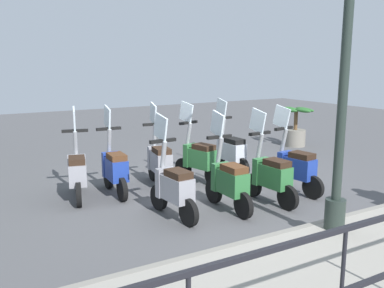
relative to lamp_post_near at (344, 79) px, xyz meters
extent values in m
plane|color=#4C4C4F|center=(2.40, 0.14, -2.09)|extent=(28.00, 28.00, 0.00)
cube|color=gray|center=(-0.80, 0.14, -2.01)|extent=(2.20, 20.00, 0.15)
cube|color=gray|center=(0.25, 0.14, -2.01)|extent=(0.10, 20.00, 0.15)
cylinder|color=#232D28|center=(0.00, 0.00, -1.74)|extent=(0.26, 0.26, 0.40)
cylinder|color=#232D28|center=(0.00, 0.00, 0.19)|extent=(0.12, 0.12, 4.25)
cylinder|color=slate|center=(4.90, -3.95, -1.86)|extent=(0.56, 0.56, 0.45)
cylinder|color=brown|center=(4.90, -3.95, -1.39)|extent=(0.10, 0.10, 0.50)
ellipsoid|color=#2D6B2D|center=(5.15, -3.95, -1.09)|extent=(0.56, 0.16, 0.10)
ellipsoid|color=#2D6B2D|center=(4.65, -3.95, -1.09)|extent=(0.56, 0.16, 0.10)
ellipsoid|color=#2D6B2D|center=(4.90, -3.70, -1.09)|extent=(0.56, 0.16, 0.10)
ellipsoid|color=#2D6B2D|center=(4.90, -4.20, -1.09)|extent=(0.56, 0.16, 0.10)
ellipsoid|color=#2D6B2D|center=(5.08, -3.77, -1.09)|extent=(0.56, 0.16, 0.10)
ellipsoid|color=#2D6B2D|center=(4.72, -4.13, -1.09)|extent=(0.56, 0.16, 0.10)
cylinder|color=black|center=(2.17, -0.88, -1.89)|extent=(0.41, 0.14, 0.40)
cylinder|color=black|center=(1.35, -1.00, -1.89)|extent=(0.41, 0.14, 0.40)
cube|color=navy|center=(1.67, -0.95, -1.61)|extent=(0.63, 0.36, 0.36)
cube|color=navy|center=(1.96, -0.91, -1.59)|extent=(0.16, 0.31, 0.44)
cube|color=black|center=(1.60, -0.96, -1.38)|extent=(0.43, 0.31, 0.10)
cylinder|color=gray|center=(2.02, -0.90, -1.23)|extent=(0.19, 0.10, 0.55)
cube|color=black|center=(2.02, -0.90, -0.96)|extent=(0.12, 0.44, 0.05)
cube|color=silver|center=(2.08, -0.89, -0.76)|extent=(0.39, 0.09, 0.42)
cylinder|color=black|center=(1.97, -0.19, -1.89)|extent=(0.40, 0.11, 0.40)
cylinder|color=black|center=(1.14, -0.25, -1.89)|extent=(0.40, 0.11, 0.40)
cube|color=#2D6B38|center=(1.47, -0.22, -1.61)|extent=(0.62, 0.32, 0.36)
cube|color=#2D6B38|center=(1.76, -0.20, -1.59)|extent=(0.14, 0.31, 0.44)
cube|color=black|center=(1.40, -0.23, -1.38)|extent=(0.42, 0.29, 0.10)
cylinder|color=gray|center=(1.82, -0.20, -1.23)|extent=(0.19, 0.08, 0.55)
cube|color=black|center=(1.82, -0.20, -0.96)|extent=(0.09, 0.44, 0.05)
cube|color=silver|center=(1.88, -0.20, -0.76)|extent=(0.39, 0.06, 0.42)
cylinder|color=black|center=(2.03, 0.56, -1.89)|extent=(0.40, 0.09, 0.40)
cylinder|color=black|center=(1.20, 0.58, -1.89)|extent=(0.40, 0.09, 0.40)
cube|color=#2D6B38|center=(1.53, 0.57, -1.61)|extent=(0.60, 0.29, 0.36)
cube|color=#2D6B38|center=(1.82, 0.57, -1.59)|extent=(0.12, 0.30, 0.44)
cube|color=#4C2D19|center=(1.46, 0.57, -1.38)|extent=(0.40, 0.27, 0.10)
cylinder|color=gray|center=(1.88, 0.57, -1.23)|extent=(0.18, 0.07, 0.55)
cube|color=black|center=(1.88, 0.57, -0.96)|extent=(0.07, 0.44, 0.05)
cube|color=silver|center=(1.94, 0.57, -0.76)|extent=(0.39, 0.04, 0.42)
cylinder|color=black|center=(2.18, 1.49, -1.89)|extent=(0.41, 0.11, 0.40)
cylinder|color=black|center=(1.35, 1.42, -1.89)|extent=(0.41, 0.11, 0.40)
cube|color=gray|center=(1.68, 1.45, -1.61)|extent=(0.62, 0.33, 0.36)
cube|color=gray|center=(1.97, 1.48, -1.59)|extent=(0.14, 0.31, 0.44)
cube|color=black|center=(1.61, 1.45, -1.38)|extent=(0.42, 0.29, 0.10)
cylinder|color=gray|center=(2.03, 1.48, -1.23)|extent=(0.19, 0.09, 0.55)
cube|color=black|center=(2.03, 1.48, -0.96)|extent=(0.10, 0.44, 0.05)
cube|color=silver|center=(2.09, 1.49, -0.76)|extent=(0.39, 0.06, 0.42)
cylinder|color=black|center=(3.85, -0.74, -1.89)|extent=(0.40, 0.09, 0.40)
cylinder|color=black|center=(3.02, -0.76, -1.89)|extent=(0.40, 0.09, 0.40)
cube|color=#B7BCC6|center=(3.35, -0.75, -1.61)|extent=(0.61, 0.29, 0.36)
cube|color=#B7BCC6|center=(3.64, -0.74, -1.59)|extent=(0.13, 0.30, 0.44)
cube|color=black|center=(3.28, -0.75, -1.38)|extent=(0.41, 0.27, 0.10)
cylinder|color=gray|center=(3.70, -0.74, -1.23)|extent=(0.18, 0.07, 0.55)
cube|color=black|center=(3.70, -0.74, -0.96)|extent=(0.07, 0.44, 0.05)
cube|color=silver|center=(3.76, -0.74, -0.76)|extent=(0.39, 0.04, 0.42)
cylinder|color=black|center=(3.62, 0.26, -1.89)|extent=(0.41, 0.17, 0.40)
cylinder|color=black|center=(2.81, 0.06, -1.89)|extent=(0.41, 0.17, 0.40)
cube|color=#2D6B38|center=(3.13, 0.13, -1.61)|extent=(0.65, 0.42, 0.36)
cube|color=#2D6B38|center=(3.42, 0.20, -1.59)|extent=(0.19, 0.32, 0.44)
cube|color=black|center=(3.07, 0.12, -1.38)|extent=(0.45, 0.35, 0.10)
cylinder|color=gray|center=(3.47, 0.22, -1.23)|extent=(0.19, 0.11, 0.55)
cube|color=black|center=(3.47, 0.22, -0.96)|extent=(0.16, 0.44, 0.05)
cube|color=silver|center=(3.53, 0.23, -0.76)|extent=(0.38, 0.12, 0.42)
cylinder|color=black|center=(3.76, 0.86, -1.89)|extent=(0.41, 0.14, 0.40)
cylinder|color=black|center=(2.93, 0.98, -1.89)|extent=(0.41, 0.14, 0.40)
cube|color=gray|center=(3.26, 0.93, -1.61)|extent=(0.63, 0.36, 0.36)
cube|color=gray|center=(3.55, 0.89, -1.59)|extent=(0.16, 0.31, 0.44)
cube|color=black|center=(3.19, 0.94, -1.38)|extent=(0.43, 0.31, 0.10)
cylinder|color=gray|center=(3.61, 0.88, -1.23)|extent=(0.19, 0.10, 0.55)
cube|color=black|center=(3.61, 0.88, -0.96)|extent=(0.12, 0.44, 0.05)
cube|color=silver|center=(3.67, 0.87, -0.76)|extent=(0.39, 0.08, 0.42)
cylinder|color=black|center=(3.68, 1.79, -1.89)|extent=(0.40, 0.10, 0.40)
cylinder|color=black|center=(2.86, 1.84, -1.89)|extent=(0.40, 0.10, 0.40)
cube|color=navy|center=(3.19, 1.82, -1.61)|extent=(0.62, 0.31, 0.36)
cube|color=navy|center=(3.47, 1.81, -1.59)|extent=(0.14, 0.31, 0.44)
cube|color=#4C2D19|center=(3.12, 1.83, -1.38)|extent=(0.41, 0.28, 0.10)
cylinder|color=gray|center=(3.53, 1.80, -1.23)|extent=(0.19, 0.08, 0.55)
cube|color=black|center=(3.53, 1.80, -0.96)|extent=(0.09, 0.44, 0.05)
cube|color=silver|center=(3.59, 1.80, -0.76)|extent=(0.39, 0.05, 0.42)
cylinder|color=black|center=(3.75, 2.34, -1.89)|extent=(0.41, 0.18, 0.40)
cylinder|color=black|center=(2.95, 2.54, -1.89)|extent=(0.41, 0.18, 0.40)
cube|color=gray|center=(3.27, 2.46, -1.61)|extent=(0.65, 0.42, 0.36)
cube|color=gray|center=(3.55, 2.39, -1.59)|extent=(0.19, 0.32, 0.44)
cube|color=black|center=(3.20, 2.48, -1.38)|extent=(0.45, 0.35, 0.10)
cylinder|color=gray|center=(3.61, 2.38, -1.23)|extent=(0.19, 0.11, 0.55)
cube|color=black|center=(3.61, 2.38, -0.96)|extent=(0.17, 0.44, 0.05)
cube|color=silver|center=(3.66, 2.36, -0.76)|extent=(0.38, 0.12, 0.42)
camera|label=1|loc=(-3.63, 4.26, 0.23)|focal=40.00mm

